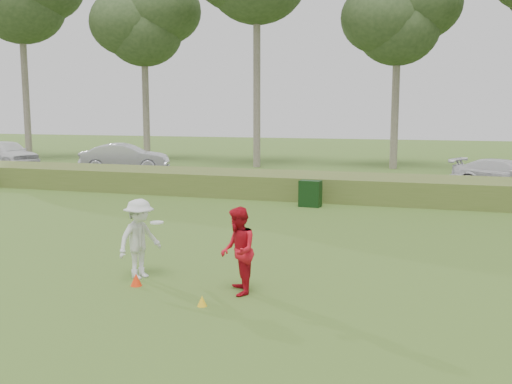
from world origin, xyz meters
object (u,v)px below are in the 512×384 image
(car_right, at_px, (506,175))
(cone_orange, at_px, (136,280))
(player_red, at_px, (238,251))
(car_left, at_px, (7,153))
(utility_cabinet, at_px, (310,194))
(car_mid, at_px, (125,158))
(cone_yellow, at_px, (202,301))
(player_white, at_px, (140,239))

(car_right, bearing_deg, cone_orange, 176.46)
(player_red, height_order, car_left, car_left)
(utility_cabinet, relative_size, car_mid, 0.20)
(utility_cabinet, bearing_deg, player_red, -80.74)
(cone_yellow, distance_m, car_right, 18.45)
(utility_cabinet, relative_size, car_left, 0.20)
(utility_cabinet, distance_m, car_right, 9.48)
(player_red, bearing_deg, player_white, -123.36)
(player_red, xyz_separation_m, car_right, (6.25, 16.36, -0.12))
(player_white, relative_size, car_mid, 0.35)
(player_white, xyz_separation_m, player_red, (2.25, -0.36, 0.00))
(cone_yellow, height_order, car_right, car_right)
(player_red, xyz_separation_m, cone_orange, (-2.06, -0.15, -0.70))
(player_white, xyz_separation_m, car_right, (8.50, 16.00, -0.11))
(utility_cabinet, xyz_separation_m, car_mid, (-12.10, 7.85, 0.37))
(cone_orange, relative_size, car_right, 0.06)
(cone_yellow, xyz_separation_m, utility_cabinet, (-0.44, 10.88, 0.38))
(utility_cabinet, bearing_deg, car_mid, 151.68)
(utility_cabinet, xyz_separation_m, car_right, (7.06, 6.33, 0.24))
(utility_cabinet, height_order, car_left, car_left)
(player_red, bearing_deg, car_left, -155.09)
(player_red, distance_m, cone_orange, 2.18)
(car_mid, distance_m, car_right, 19.22)
(car_mid, bearing_deg, utility_cabinet, -143.22)
(cone_orange, distance_m, utility_cabinet, 10.26)
(cone_yellow, height_order, utility_cabinet, utility_cabinet)
(cone_orange, distance_m, car_mid, 21.05)
(cone_orange, bearing_deg, utility_cabinet, 82.97)
(cone_yellow, xyz_separation_m, car_left, (-20.80, 19.11, 0.78))
(cone_orange, relative_size, car_left, 0.05)
(player_white, bearing_deg, player_red, -79.23)
(utility_cabinet, bearing_deg, cone_yellow, -83.05)
(car_left, bearing_deg, cone_yellow, -112.42)
(cone_yellow, bearing_deg, utility_cabinet, 92.30)
(player_white, bearing_deg, car_mid, 51.13)
(cone_orange, height_order, car_right, car_right)
(car_left, distance_m, car_mid, 8.27)
(player_white, bearing_deg, car_right, -8.16)
(utility_cabinet, bearing_deg, car_left, 162.63)
(utility_cabinet, xyz_separation_m, car_left, (-20.36, 8.23, 0.40))
(player_red, height_order, car_right, player_red)
(player_white, height_order, car_right, player_white)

